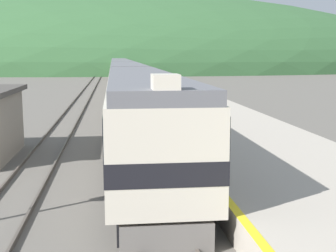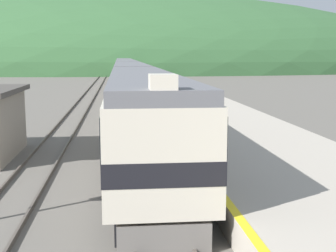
# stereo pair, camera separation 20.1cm
# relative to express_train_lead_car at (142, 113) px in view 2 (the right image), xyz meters

# --- Properties ---
(track_main) EXTENTS (1.52, 180.00, 0.16)m
(track_main) POSITION_rel_express_train_lead_car_xyz_m (0.00, 43.08, -2.10)
(track_main) COLOR #4C443D
(track_main) RESTS_ON ground
(track_siding) EXTENTS (1.52, 180.00, 0.16)m
(track_siding) POSITION_rel_express_train_lead_car_xyz_m (-4.53, 43.08, -2.10)
(track_siding) COLOR #4C443D
(track_siding) RESTS_ON ground
(platform) EXTENTS (7.05, 140.00, 0.87)m
(platform) POSITION_rel_express_train_lead_car_xyz_m (5.24, 23.08, -1.75)
(platform) COLOR #ADA393
(platform) RESTS_ON ground
(distant_hills) EXTENTS (199.22, 89.65, 45.81)m
(distant_hills) POSITION_rel_express_train_lead_car_xyz_m (0.00, 125.06, -2.18)
(distant_hills) COLOR #335B33
(distant_hills) RESTS_ON ground
(express_train_lead_car) EXTENTS (2.99, 21.25, 4.34)m
(express_train_lead_car) POSITION_rel_express_train_lead_car_xyz_m (0.00, 0.00, 0.00)
(express_train_lead_car) COLOR black
(express_train_lead_car) RESTS_ON ground
(carriage_second) EXTENTS (2.98, 21.74, 3.98)m
(carriage_second) POSITION_rel_express_train_lead_car_xyz_m (0.00, 22.61, -0.01)
(carriage_second) COLOR black
(carriage_second) RESTS_ON ground
(carriage_third) EXTENTS (2.98, 21.74, 3.98)m
(carriage_third) POSITION_rel_express_train_lead_car_xyz_m (0.00, 45.22, -0.01)
(carriage_third) COLOR black
(carriage_third) RESTS_ON ground
(carriage_fourth) EXTENTS (2.98, 21.74, 3.98)m
(carriage_fourth) POSITION_rel_express_train_lead_car_xyz_m (0.00, 67.84, -0.01)
(carriage_fourth) COLOR black
(carriage_fourth) RESTS_ON ground
(carriage_fifth) EXTENTS (2.98, 21.74, 3.98)m
(carriage_fifth) POSITION_rel_express_train_lead_car_xyz_m (0.00, 90.46, -0.01)
(carriage_fifth) COLOR black
(carriage_fifth) RESTS_ON ground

